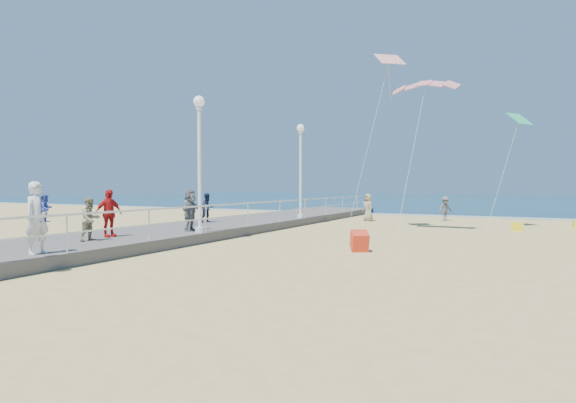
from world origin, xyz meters
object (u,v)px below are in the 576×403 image
at_px(lamp_post_far, 301,161).
at_px(spectator_6, 189,210).
at_px(spectator_1, 90,219).
at_px(spectator_3, 109,213).
at_px(spectator_7, 208,208).
at_px(woman_holding_toddler, 37,218).
at_px(lamp_post_mid, 199,149).
at_px(box_kite, 359,243).
at_px(beach_walker_a, 446,209).
at_px(spectator_5, 191,210).
at_px(beach_chair_left, 517,227).
at_px(toddler_held, 46,208).
at_px(beach_walker_c, 368,207).

distance_m(lamp_post_far, spectator_6, 7.43).
height_order(spectator_1, spectator_3, spectator_3).
bearing_deg(spectator_6, spectator_7, 34.78).
height_order(woman_holding_toddler, spectator_6, woman_holding_toddler).
bearing_deg(woman_holding_toddler, lamp_post_far, -7.84).
xyz_separation_m(lamp_post_mid, spectator_1, (-1.52, -3.80, -2.54)).
xyz_separation_m(lamp_post_far, spectator_3, (-1.91, -11.72, -2.41)).
xyz_separation_m(spectator_6, box_kite, (9.02, -1.99, -0.81)).
height_order(woman_holding_toddler, beach_walker_a, woman_holding_toddler).
relative_size(spectator_3, spectator_7, 1.17).
relative_size(lamp_post_far, spectator_5, 3.16).
bearing_deg(woman_holding_toddler, spectator_5, -2.60).
xyz_separation_m(spectator_3, box_kite, (8.23, 3.29, -0.95)).
distance_m(woman_holding_toddler, spectator_1, 2.91).
distance_m(spectator_1, beach_chair_left, 19.38).
distance_m(toddler_held, beach_walker_c, 19.95).
bearing_deg(beach_chair_left, spectator_7, -153.23).
bearing_deg(beach_chair_left, spectator_6, -148.42).
height_order(lamp_post_far, toddler_held, lamp_post_far).
distance_m(lamp_post_far, toddler_held, 15.42).
bearing_deg(beach_walker_a, toddler_held, -156.79).
bearing_deg(spectator_6, woman_holding_toddler, -132.01).
bearing_deg(beach_walker_c, woman_holding_toddler, -60.38).
relative_size(woman_holding_toddler, beach_walker_c, 1.12).
bearing_deg(woman_holding_toddler, beach_walker_c, -14.94).
bearing_deg(box_kite, spectator_5, 150.93).
xyz_separation_m(lamp_post_far, woman_holding_toddler, (-0.30, -15.43, -2.29)).
distance_m(lamp_post_mid, toddler_held, 6.60).
bearing_deg(lamp_post_mid, beach_walker_c, 79.20).
xyz_separation_m(lamp_post_far, beach_walker_a, (6.89, 6.84, -2.87)).
xyz_separation_m(spectator_7, beach_walker_a, (9.64, 11.79, -0.34)).
distance_m(spectator_5, box_kite, 7.17).
bearing_deg(spectator_1, spectator_6, 11.93).
distance_m(lamp_post_far, spectator_5, 8.97).
relative_size(lamp_post_mid, spectator_6, 3.77).
height_order(lamp_post_far, spectator_5, lamp_post_far).
distance_m(lamp_post_mid, spectator_6, 4.52).
relative_size(spectator_7, beach_walker_c, 0.84).
relative_size(toddler_held, box_kite, 1.24).
bearing_deg(beach_walker_a, spectator_3, -164.51).
distance_m(spectator_5, spectator_7, 4.15).
distance_m(lamp_post_far, box_kite, 11.06).
xyz_separation_m(lamp_post_far, beach_walker_c, (2.57, 4.47, -2.80)).
xyz_separation_m(lamp_post_far, toddler_held, (-0.15, -15.28, -2.04)).
xyz_separation_m(spectator_3, spectator_5, (1.12, 3.12, -0.01)).
height_order(lamp_post_mid, spectator_7, lamp_post_mid).
bearing_deg(spectator_5, spectator_1, 159.42).
bearing_deg(spectator_5, lamp_post_far, -15.98).
relative_size(lamp_post_far, spectator_1, 3.68).
relative_size(box_kite, beach_chair_left, 1.09).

